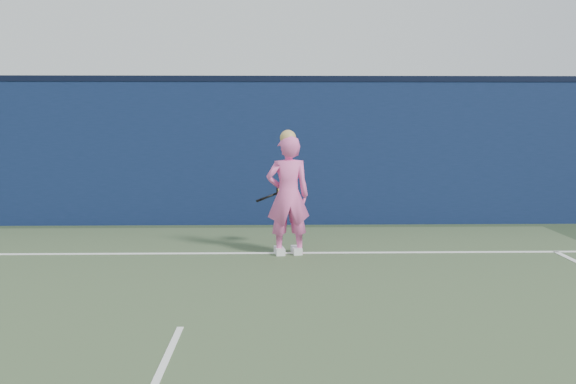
{
  "coord_description": "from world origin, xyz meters",
  "views": [
    {
      "loc": [
        0.86,
        -4.31,
        1.89
      ],
      "look_at": [
        1.03,
        3.97,
        0.87
      ],
      "focal_mm": 38.0,
      "sensor_mm": 36.0,
      "label": 1
    }
  ],
  "objects": [
    {
      "name": "racket",
      "position": [
        0.96,
        4.46,
        0.81
      ],
      "size": [
        0.55,
        0.33,
        0.32
      ],
      "rotation": [
        0.0,
        0.0,
        0.41
      ],
      "color": "black",
      "rests_on": "ground"
    },
    {
      "name": "backstop_wall",
      "position": [
        0.0,
        6.5,
        1.25
      ],
      "size": [
        24.0,
        0.4,
        2.5
      ],
      "primitive_type": "cube",
      "color": "#0D1C3D",
      "rests_on": "ground"
    },
    {
      "name": "wall_cap",
      "position": [
        0.0,
        6.5,
        2.55
      ],
      "size": [
        24.0,
        0.42,
        0.1
      ],
      "primitive_type": "cube",
      "color": "black",
      "rests_on": "backstop_wall"
    },
    {
      "name": "player",
      "position": [
        1.03,
        3.97,
        0.83
      ],
      "size": [
        0.65,
        0.48,
        1.72
      ],
      "rotation": [
        0.0,
        0.0,
        3.29
      ],
      "color": "pink",
      "rests_on": "ground"
    },
    {
      "name": "ground",
      "position": [
        0.0,
        0.0,
        0.0
      ],
      "size": [
        80.0,
        80.0,
        0.0
      ],
      "primitive_type": "plane",
      "color": "#293D25",
      "rests_on": "ground"
    }
  ]
}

